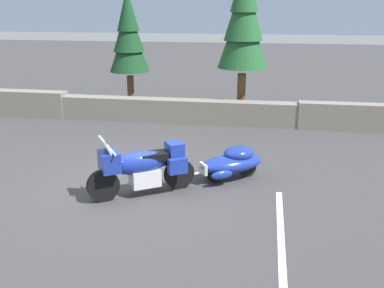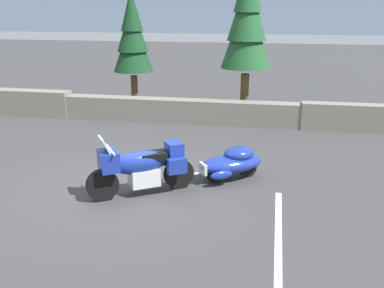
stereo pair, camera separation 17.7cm
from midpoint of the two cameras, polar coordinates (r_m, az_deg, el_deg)
name	(u,v)px [view 2 (the right image)]	position (r m, az deg, el deg)	size (l,w,h in m)	color
ground_plane	(124,187)	(9.78, -8.27, -5.53)	(80.00, 80.00, 0.00)	#38383A
stone_guard_wall	(165,109)	(15.04, -3.23, 4.51)	(24.00, 0.63, 0.91)	slate
touring_motorcycle	(141,166)	(9.16, -6.05, -2.86)	(2.01, 1.49, 1.33)	black
car_shaped_trailer	(232,162)	(10.00, 5.72, -2.37)	(2.04, 1.51, 0.76)	black
pine_tree_tall	(247,18)	(15.16, 7.50, 15.89)	(1.68, 1.68, 5.45)	brown
pine_tree_secondary	(132,35)	(16.76, -7.42, 13.82)	(1.47, 1.47, 4.42)	brown
parking_stripe_marker	(278,234)	(7.95, 11.75, -11.35)	(0.12, 3.60, 0.01)	silver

